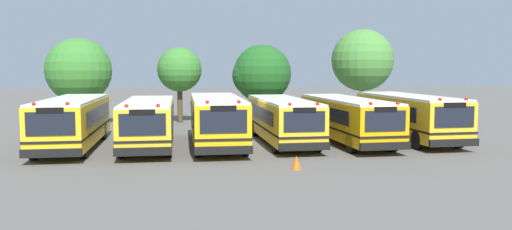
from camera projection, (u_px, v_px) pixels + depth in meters
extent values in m
plane|color=#595651|center=(250.00, 144.00, 27.64)|extent=(160.00, 160.00, 0.00)
cube|color=yellow|center=(73.00, 121.00, 26.21)|extent=(2.54, 9.54, 2.12)
cube|color=white|center=(72.00, 100.00, 26.11)|extent=(2.49, 9.35, 0.12)
cube|color=black|center=(51.00, 153.00, 21.55)|extent=(2.54, 0.18, 0.36)
cube|color=black|center=(50.00, 124.00, 21.48)|extent=(2.04, 0.07, 1.02)
cube|color=black|center=(99.00, 114.00, 26.68)|extent=(0.08, 7.43, 0.76)
cube|color=black|center=(49.00, 114.00, 26.28)|extent=(0.08, 7.43, 0.76)
cube|color=black|center=(73.00, 129.00, 26.25)|extent=(2.57, 9.63, 0.10)
sphere|color=red|center=(67.00, 104.00, 21.67)|extent=(0.18, 0.18, 0.18)
sphere|color=red|center=(34.00, 104.00, 21.46)|extent=(0.18, 0.18, 0.18)
cube|color=black|center=(50.00, 110.00, 21.41)|extent=(1.12, 0.09, 0.24)
cylinder|color=black|center=(84.00, 148.00, 23.17)|extent=(0.29, 1.00, 1.00)
cylinder|color=black|center=(34.00, 149.00, 22.82)|extent=(0.29, 1.00, 1.00)
cylinder|color=black|center=(103.00, 131.00, 29.38)|extent=(0.29, 1.00, 1.00)
cylinder|color=black|center=(64.00, 132.00, 29.04)|extent=(0.29, 1.00, 1.00)
cube|color=yellow|center=(149.00, 122.00, 26.51)|extent=(2.57, 9.31, 2.00)
cube|color=white|center=(148.00, 101.00, 26.41)|extent=(2.52, 9.13, 0.12)
cube|color=black|center=(143.00, 152.00, 21.95)|extent=(2.51, 0.19, 0.36)
cube|color=black|center=(142.00, 125.00, 21.89)|extent=(2.02, 0.08, 0.96)
cube|color=black|center=(173.00, 115.00, 26.96)|extent=(0.13, 7.24, 0.72)
cube|color=black|center=(125.00, 115.00, 26.58)|extent=(0.13, 7.24, 0.72)
cube|color=black|center=(149.00, 129.00, 26.54)|extent=(2.60, 9.41, 0.10)
sphere|color=red|center=(158.00, 106.00, 22.08)|extent=(0.18, 0.18, 0.18)
sphere|color=red|center=(126.00, 106.00, 21.88)|extent=(0.18, 0.18, 0.18)
cube|color=black|center=(142.00, 112.00, 21.83)|extent=(1.11, 0.09, 0.24)
cylinder|color=black|center=(169.00, 147.00, 23.56)|extent=(0.29, 1.00, 1.00)
cylinder|color=black|center=(121.00, 148.00, 23.23)|extent=(0.29, 1.00, 1.00)
cylinder|color=black|center=(171.00, 131.00, 29.55)|extent=(0.29, 1.00, 1.00)
cylinder|color=black|center=(133.00, 131.00, 29.22)|extent=(0.29, 1.00, 1.00)
cube|color=yellow|center=(216.00, 119.00, 27.03)|extent=(2.74, 9.71, 2.15)
cube|color=white|center=(216.00, 98.00, 26.92)|extent=(2.69, 9.52, 0.12)
cube|color=black|center=(224.00, 150.00, 22.28)|extent=(2.60, 0.21, 0.36)
cube|color=black|center=(224.00, 122.00, 22.21)|extent=(2.09, 0.10, 1.03)
cube|color=black|center=(240.00, 112.00, 27.48)|extent=(0.19, 7.54, 0.77)
cube|color=black|center=(192.00, 113.00, 27.11)|extent=(0.19, 7.54, 0.77)
cube|color=black|center=(216.00, 127.00, 27.07)|extent=(2.77, 9.81, 0.10)
sphere|color=red|center=(239.00, 102.00, 22.40)|extent=(0.18, 0.18, 0.18)
sphere|color=red|center=(207.00, 102.00, 22.20)|extent=(0.18, 0.18, 0.18)
cube|color=black|center=(223.00, 108.00, 22.15)|extent=(1.15, 0.10, 0.24)
cylinder|color=black|center=(245.00, 145.00, 23.90)|extent=(0.30, 1.01, 1.00)
cylinder|color=black|center=(197.00, 147.00, 23.57)|extent=(0.30, 1.01, 1.00)
cylinder|color=black|center=(232.00, 129.00, 30.27)|extent=(0.30, 1.01, 1.00)
cylinder|color=black|center=(194.00, 130.00, 29.94)|extent=(0.30, 1.01, 1.00)
cube|color=yellow|center=(282.00, 119.00, 28.05)|extent=(2.40, 9.61, 1.98)
cube|color=white|center=(282.00, 100.00, 27.95)|extent=(2.35, 9.41, 0.12)
cube|color=black|center=(305.00, 147.00, 23.33)|extent=(2.44, 0.16, 0.36)
cube|color=black|center=(304.00, 122.00, 23.28)|extent=(1.96, 0.06, 0.95)
cube|color=black|center=(302.00, 112.00, 28.51)|extent=(0.04, 7.49, 0.71)
cube|color=black|center=(260.00, 113.00, 28.11)|extent=(0.04, 7.49, 0.71)
cube|color=black|center=(282.00, 126.00, 28.08)|extent=(2.42, 9.70, 0.10)
sphere|color=red|center=(317.00, 104.00, 23.48)|extent=(0.18, 0.18, 0.18)
sphere|color=red|center=(290.00, 104.00, 23.26)|extent=(0.18, 0.18, 0.18)
cube|color=black|center=(305.00, 110.00, 23.22)|extent=(1.08, 0.08, 0.24)
cylinder|color=black|center=(318.00, 142.00, 24.95)|extent=(0.28, 1.00, 1.00)
cylinder|color=black|center=(276.00, 143.00, 24.61)|extent=(0.28, 1.00, 1.00)
cylinder|color=black|center=(288.00, 127.00, 31.24)|extent=(0.28, 1.00, 1.00)
cylinder|color=black|center=(255.00, 128.00, 30.90)|extent=(0.28, 1.00, 1.00)
cube|color=#EAA80C|center=(346.00, 118.00, 28.33)|extent=(2.68, 10.05, 2.00)
cube|color=white|center=(347.00, 99.00, 28.23)|extent=(2.62, 9.85, 0.12)
cube|color=black|center=(385.00, 146.00, 23.45)|extent=(2.50, 0.22, 0.36)
cube|color=black|center=(385.00, 121.00, 23.39)|extent=(2.01, 0.11, 0.96)
cube|color=black|center=(365.00, 112.00, 28.83)|extent=(0.22, 7.80, 0.72)
cube|color=black|center=(323.00, 112.00, 28.37)|extent=(0.22, 7.80, 0.72)
cube|color=black|center=(346.00, 125.00, 28.37)|extent=(2.70, 10.15, 0.10)
sphere|color=red|center=(398.00, 103.00, 23.61)|extent=(0.18, 0.18, 0.18)
sphere|color=red|center=(371.00, 104.00, 23.36)|extent=(0.18, 0.18, 0.18)
cube|color=black|center=(386.00, 109.00, 23.33)|extent=(1.10, 0.11, 0.24)
cylinder|color=black|center=(393.00, 142.00, 25.09)|extent=(0.30, 1.01, 1.00)
cylinder|color=black|center=(351.00, 143.00, 24.69)|extent=(0.30, 1.01, 1.00)
cylinder|color=black|center=(344.00, 126.00, 31.74)|extent=(0.30, 1.01, 1.00)
cylinder|color=black|center=(311.00, 127.00, 31.34)|extent=(0.30, 1.01, 1.00)
cube|color=yellow|center=(408.00, 116.00, 29.15)|extent=(2.69, 9.51, 2.13)
cube|color=white|center=(408.00, 96.00, 29.05)|extent=(2.63, 9.32, 0.12)
cube|color=black|center=(454.00, 143.00, 24.52)|extent=(2.60, 0.20, 0.36)
cube|color=black|center=(454.00, 117.00, 24.46)|extent=(2.09, 0.09, 1.02)
cube|color=black|center=(426.00, 109.00, 29.64)|extent=(0.15, 7.39, 0.77)
cube|color=black|center=(385.00, 110.00, 29.18)|extent=(0.15, 7.39, 0.77)
cube|color=black|center=(408.00, 123.00, 29.19)|extent=(2.71, 9.60, 0.10)
sphere|color=red|center=(466.00, 99.00, 24.67)|extent=(0.18, 0.18, 0.18)
sphere|color=red|center=(440.00, 100.00, 24.42)|extent=(0.18, 0.18, 0.18)
cube|color=black|center=(455.00, 105.00, 24.39)|extent=(1.15, 0.10, 0.24)
cylinder|color=black|center=(458.00, 139.00, 26.17)|extent=(0.29, 1.00, 1.00)
cylinder|color=black|center=(418.00, 140.00, 25.77)|extent=(0.29, 1.00, 1.00)
cylinder|color=black|center=(402.00, 125.00, 32.31)|extent=(0.29, 1.00, 1.00)
cylinder|color=black|center=(369.00, 126.00, 31.91)|extent=(0.29, 1.00, 1.00)
cylinder|color=#4C3823|center=(80.00, 110.00, 36.19)|extent=(0.36, 0.36, 2.25)
sphere|color=#387A2D|center=(79.00, 70.00, 35.92)|extent=(4.63, 4.63, 4.63)
sphere|color=#387A2D|center=(81.00, 73.00, 36.30)|extent=(2.87, 2.87, 2.87)
cylinder|color=#4C3823|center=(180.00, 104.00, 38.42)|extent=(0.39, 0.39, 2.79)
sphere|color=#387A2D|center=(180.00, 69.00, 38.17)|extent=(3.36, 3.36, 3.36)
sphere|color=#387A2D|center=(173.00, 68.00, 37.77)|extent=(2.18, 2.18, 2.18)
cylinder|color=#4C3823|center=(262.00, 109.00, 38.94)|extent=(0.43, 0.43, 2.07)
sphere|color=#1E561E|center=(262.00, 74.00, 38.69)|extent=(4.45, 4.45, 4.45)
sphere|color=#1E561E|center=(252.00, 76.00, 38.50)|extent=(3.11, 3.11, 3.11)
cylinder|color=#4C3823|center=(362.00, 102.00, 40.39)|extent=(0.36, 0.36, 2.94)
sphere|color=#478438|center=(362.00, 60.00, 40.08)|extent=(4.91, 4.91, 4.91)
sphere|color=#478438|center=(365.00, 57.00, 39.97)|extent=(3.51, 3.51, 3.51)
cone|color=#EA5914|center=(296.00, 162.00, 20.76)|extent=(0.43, 0.43, 0.57)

